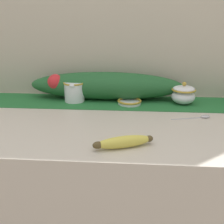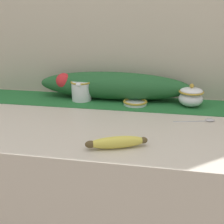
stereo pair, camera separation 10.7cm
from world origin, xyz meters
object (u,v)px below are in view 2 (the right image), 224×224
(spoon, at_px, (207,120))
(small_dish, at_px, (135,102))
(cream_pitcher, at_px, (81,90))
(banana, at_px, (117,142))
(sugar_bowl, at_px, (191,96))

(spoon, bearing_deg, small_dish, 138.17)
(cream_pitcher, bearing_deg, banana, -61.93)
(spoon, bearing_deg, cream_pitcher, 147.79)
(banana, bearing_deg, spoon, 43.39)
(cream_pitcher, distance_m, spoon, 0.60)
(cream_pitcher, relative_size, banana, 0.60)
(banana, relative_size, spoon, 1.19)
(small_dish, xyz_separation_m, spoon, (0.31, -0.16, -0.01))
(cream_pitcher, bearing_deg, sugar_bowl, -0.13)
(sugar_bowl, height_order, small_dish, sugar_bowl)
(cream_pitcher, bearing_deg, spoon, -17.70)
(small_dish, bearing_deg, banana, -91.36)
(cream_pitcher, height_order, spoon, cream_pitcher)
(sugar_bowl, xyz_separation_m, banana, (-0.26, -0.48, -0.03))
(spoon, bearing_deg, sugar_bowl, 91.84)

